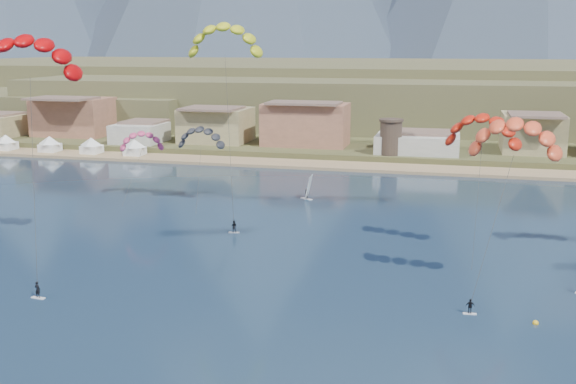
{
  "coord_description": "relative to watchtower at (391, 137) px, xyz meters",
  "views": [
    {
      "loc": [
        19.76,
        -47.72,
        28.02
      ],
      "look_at": [
        0.0,
        32.0,
        10.0
      ],
      "focal_mm": 42.2,
      "sensor_mm": 36.0,
      "label": 1
    }
  ],
  "objects": [
    {
      "name": "beach",
      "position": [
        -5.0,
        -8.0,
        -6.12
      ],
      "size": [
        2200.0,
        12.0,
        0.9
      ],
      "color": "tan",
      "rests_on": "ground"
    },
    {
      "name": "town",
      "position": [
        -45.0,
        8.0,
        1.63
      ],
      "size": [
        400.0,
        24.0,
        12.0
      ],
      "color": "beige",
      "rests_on": "ground"
    },
    {
      "name": "foothills",
      "position": [
        17.39,
        118.47,
        2.71
      ],
      "size": [
        940.0,
        210.0,
        18.0
      ],
      "color": "brown",
      "rests_on": "ground"
    },
    {
      "name": "kitesurfer_red",
      "position": [
        -38.85,
        -83.97,
        20.8
      ],
      "size": [
        17.14,
        20.0,
        32.31
      ],
      "color": "silver",
      "rests_on": "ground"
    },
    {
      "name": "windsurfer",
      "position": [
        -11.01,
        -42.86,
        -4.95
      ],
      "size": [
        2.83,
        2.79,
        4.48
      ],
      "color": "silver",
      "rests_on": "ground"
    },
    {
      "name": "buoy",
      "position": [
        23.81,
        -92.88,
        -6.26
      ],
      "size": [
        0.61,
        0.61,
        0.61
      ],
      "color": "yellow",
      "rests_on": "ground"
    },
    {
      "name": "distant_kite_pink",
      "position": [
        -40.68,
        -49.24,
        4.93
      ],
      "size": [
        8.84,
        7.21,
        14.53
      ],
      "color": "#262626",
      "rests_on": "ground"
    },
    {
      "name": "watchtower",
      "position": [
        0.0,
        0.0,
        0.0
      ],
      "size": [
        5.82,
        5.82,
        8.6
      ],
      "color": "#47382D",
      "rests_on": "ground"
    },
    {
      "name": "distant_kite_orange",
      "position": [
        18.34,
        -69.84,
        11.26
      ],
      "size": [
        11.13,
        7.46,
        20.84
      ],
      "color": "#262626",
      "rests_on": "ground"
    },
    {
      "name": "kitesurfer_yellow",
      "position": [
        -21.27,
        -57.95,
        22.97
      ],
      "size": [
        12.99,
        13.47,
        32.5
      ],
      "color": "silver",
      "rests_on": "ground"
    },
    {
      "name": "land",
      "position": [
        -5.0,
        446.0,
        -6.37
      ],
      "size": [
        2200.0,
        900.0,
        4.0
      ],
      "color": "brown",
      "rests_on": "ground"
    },
    {
      "name": "distant_kite_dark",
      "position": [
        -28.24,
        -51.53,
        6.31
      ],
      "size": [
        8.87,
        5.88,
        15.86
      ],
      "color": "#262626",
      "rests_on": "ground"
    },
    {
      "name": "kitesurfer_orange",
      "position": [
        21.22,
        -84.01,
        12.22
      ],
      "size": [
        11.0,
        11.22,
        21.43
      ],
      "color": "silver",
      "rests_on": "ground"
    },
    {
      "name": "beach_tents",
      "position": [
        -81.25,
        -8.0,
        -2.66
      ],
      "size": [
        43.4,
        6.4,
        5.0
      ],
      "color": "white",
      "rests_on": "ground"
    }
  ]
}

